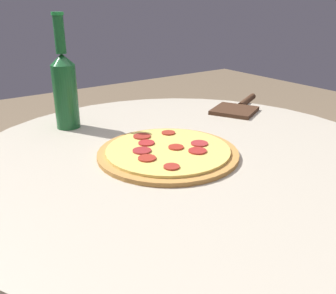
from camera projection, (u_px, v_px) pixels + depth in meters
The scene contains 4 objects.
table at pixel (182, 221), 0.94m from camera, with size 1.02×1.02×0.77m.
pizza at pixel (168, 152), 0.86m from camera, with size 0.32×0.32×0.02m.
beer_bottle at pixel (65, 87), 1.00m from camera, with size 0.06×0.06×0.30m.
pizza_paddle at pixel (238, 108), 1.21m from camera, with size 0.19×0.27×0.02m.
Camera 1 is at (0.64, -0.50, 1.11)m, focal length 40.00 mm.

